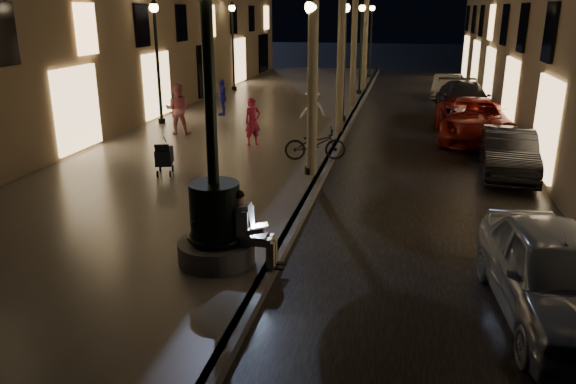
% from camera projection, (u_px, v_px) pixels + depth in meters
% --- Properties ---
extents(ground, '(120.00, 120.00, 0.00)m').
position_uv_depth(ground, '(347.00, 131.00, 22.27)').
color(ground, black).
rests_on(ground, ground).
extents(cobble_lane, '(6.00, 45.00, 0.02)m').
position_uv_depth(cobble_lane, '(424.00, 134.00, 21.69)').
color(cobble_lane, black).
rests_on(cobble_lane, ground).
extents(promenade, '(8.00, 45.00, 0.20)m').
position_uv_depth(promenade, '(250.00, 124.00, 23.02)').
color(promenade, '#68635C').
rests_on(promenade, ground).
extents(curb_strip, '(0.25, 45.00, 0.20)m').
position_uv_depth(curb_strip, '(347.00, 128.00, 22.24)').
color(curb_strip, '#59595B').
rests_on(curb_strip, ground).
extents(fountain_lamppost, '(1.40, 1.40, 5.21)m').
position_uv_depth(fountain_lamppost, '(215.00, 209.00, 10.00)').
color(fountain_lamppost, '#59595B').
rests_on(fountain_lamppost, promenade).
extents(seated_man_laptop, '(1.04, 0.35, 1.40)m').
position_uv_depth(seated_man_laptop, '(248.00, 226.00, 9.97)').
color(seated_man_laptop, tan).
rests_on(seated_man_laptop, promenade).
extents(lamp_curb_a, '(0.36, 0.36, 4.81)m').
position_uv_depth(lamp_curb_a, '(311.00, 64.00, 14.81)').
color(lamp_curb_a, black).
rests_on(lamp_curb_a, promenade).
extents(lamp_curb_b, '(0.36, 0.36, 4.81)m').
position_uv_depth(lamp_curb_b, '(344.00, 45.00, 22.26)').
color(lamp_curb_b, black).
rests_on(lamp_curb_b, promenade).
extents(lamp_curb_c, '(0.36, 0.36, 4.81)m').
position_uv_depth(lamp_curb_c, '(361.00, 36.00, 29.70)').
color(lamp_curb_c, black).
rests_on(lamp_curb_c, promenade).
extents(lamp_curb_d, '(0.36, 0.36, 4.81)m').
position_uv_depth(lamp_curb_d, '(371.00, 31.00, 37.14)').
color(lamp_curb_d, black).
rests_on(lamp_curb_d, promenade).
extents(lamp_left_b, '(0.36, 0.36, 4.81)m').
position_uv_depth(lamp_left_b, '(156.00, 46.00, 21.78)').
color(lamp_left_b, black).
rests_on(lamp_left_b, promenade).
extents(lamp_left_c, '(0.36, 0.36, 4.81)m').
position_uv_depth(lamp_left_c, '(233.00, 35.00, 31.08)').
color(lamp_left_c, black).
rests_on(lamp_left_c, promenade).
extents(stroller, '(0.62, 1.03, 1.04)m').
position_uv_depth(stroller, '(164.00, 156.00, 15.52)').
color(stroller, black).
rests_on(stroller, promenade).
extents(car_front, '(2.11, 4.46, 1.47)m').
position_uv_depth(car_front, '(556.00, 275.00, 8.59)').
color(car_front, '#929699').
rests_on(car_front, ground).
extents(car_second, '(1.70, 4.15, 1.34)m').
position_uv_depth(car_second, '(508.00, 153.00, 16.10)').
color(car_second, black).
rests_on(car_second, ground).
extents(car_third, '(2.49, 5.39, 1.50)m').
position_uv_depth(car_third, '(473.00, 120.00, 20.49)').
color(car_third, maroon).
rests_on(car_third, ground).
extents(car_rear, '(2.41, 5.25, 1.49)m').
position_uv_depth(car_rear, '(464.00, 100.00, 25.09)').
color(car_rear, '#313036').
rests_on(car_rear, ground).
extents(car_fifth, '(1.72, 3.95, 1.26)m').
position_uv_depth(car_fifth, '(446.00, 87.00, 30.08)').
color(car_fifth, gray).
rests_on(car_fifth, ground).
extents(pedestrian_red, '(0.69, 0.67, 1.59)m').
position_uv_depth(pedestrian_red, '(253.00, 122.00, 18.85)').
color(pedestrian_red, '#CF2952').
rests_on(pedestrian_red, promenade).
extents(pedestrian_pink, '(1.00, 0.84, 1.84)m').
position_uv_depth(pedestrian_pink, '(178.00, 109.00, 20.51)').
color(pedestrian_pink, '#C36779').
rests_on(pedestrian_pink, promenade).
extents(pedestrian_white, '(1.16, 1.07, 1.57)m').
position_uv_depth(pedestrian_white, '(313.00, 110.00, 21.17)').
color(pedestrian_white, white).
rests_on(pedestrian_white, promenade).
extents(pedestrian_blue, '(0.56, 0.97, 1.55)m').
position_uv_depth(pedestrian_blue, '(222.00, 97.00, 24.16)').
color(pedestrian_blue, '#282A95').
rests_on(pedestrian_blue, promenade).
extents(bicycle, '(1.97, 1.10, 0.98)m').
position_uv_depth(bicycle, '(315.00, 144.00, 17.09)').
color(bicycle, black).
rests_on(bicycle, promenade).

